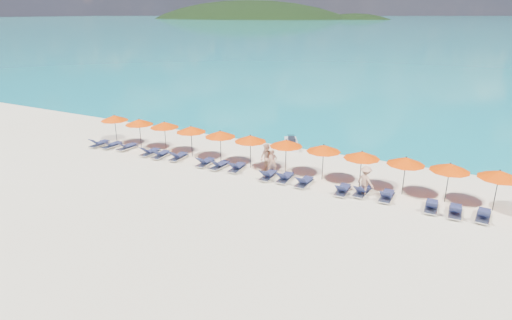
% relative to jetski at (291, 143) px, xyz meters
% --- Properties ---
extents(ground, '(1400.00, 1400.00, 0.00)m').
position_rel_jetski_xyz_m(ground, '(0.58, -9.82, -0.35)').
color(ground, beige).
extents(sea, '(1600.00, 1300.00, 0.01)m').
position_rel_jetski_xyz_m(sea, '(0.58, 650.18, -0.34)').
color(sea, '#1FA9B2').
rests_on(sea, ground).
extents(headland_main, '(374.00, 242.00, 126.50)m').
position_rel_jetski_xyz_m(headland_main, '(-299.42, 530.18, -38.35)').
color(headland_main, black).
rests_on(headland_main, ground).
extents(headland_small, '(162.00, 126.00, 85.50)m').
position_rel_jetski_xyz_m(headland_small, '(-149.42, 550.18, -35.35)').
color(headland_small, black).
rests_on(headland_small, ground).
extents(jetski, '(1.92, 2.50, 0.84)m').
position_rel_jetski_xyz_m(jetski, '(0.00, 0.00, 0.00)').
color(jetski, silver).
rests_on(jetski, ground).
extents(beachgoer_a, '(0.69, 0.58, 1.61)m').
position_rel_jetski_xyz_m(beachgoer_a, '(1.17, -5.71, 0.46)').
color(beachgoer_a, tan).
rests_on(beachgoer_a, ground).
extents(beachgoer_b, '(1.06, 0.85, 1.91)m').
position_rel_jetski_xyz_m(beachgoer_b, '(0.69, -5.60, 0.61)').
color(beachgoer_b, tan).
rests_on(beachgoer_b, ground).
extents(beachgoer_c, '(1.23, 0.97, 1.73)m').
position_rel_jetski_xyz_m(beachgoer_c, '(7.20, -6.22, 0.52)').
color(beachgoer_c, tan).
rests_on(beachgoer_c, ground).
extents(umbrella_0, '(2.10, 2.10, 2.28)m').
position_rel_jetski_xyz_m(umbrella_0, '(-12.69, -5.27, 1.67)').
color(umbrella_0, black).
rests_on(umbrella_0, ground).
extents(umbrella_1, '(2.10, 2.10, 2.28)m').
position_rel_jetski_xyz_m(umbrella_1, '(-10.12, -5.32, 1.67)').
color(umbrella_1, black).
rests_on(umbrella_1, ground).
extents(umbrella_2, '(2.10, 2.10, 2.28)m').
position_rel_jetski_xyz_m(umbrella_2, '(-7.91, -5.10, 1.67)').
color(umbrella_2, black).
rests_on(umbrella_2, ground).
extents(umbrella_3, '(2.10, 2.10, 2.28)m').
position_rel_jetski_xyz_m(umbrella_3, '(-5.44, -5.22, 1.67)').
color(umbrella_3, black).
rests_on(umbrella_3, ground).
extents(umbrella_4, '(2.10, 2.10, 2.28)m').
position_rel_jetski_xyz_m(umbrella_4, '(-2.98, -5.27, 1.67)').
color(umbrella_4, black).
rests_on(umbrella_4, ground).
extents(umbrella_5, '(2.10, 2.10, 2.28)m').
position_rel_jetski_xyz_m(umbrella_5, '(-0.65, -5.29, 1.67)').
color(umbrella_5, black).
rests_on(umbrella_5, ground).
extents(umbrella_6, '(2.10, 2.10, 2.28)m').
position_rel_jetski_xyz_m(umbrella_6, '(1.83, -5.14, 1.67)').
color(umbrella_6, black).
rests_on(umbrella_6, ground).
extents(umbrella_7, '(2.10, 2.10, 2.28)m').
position_rel_jetski_xyz_m(umbrella_7, '(4.27, -5.05, 1.67)').
color(umbrella_7, black).
rests_on(umbrella_7, ground).
extents(umbrella_8, '(2.10, 2.10, 2.28)m').
position_rel_jetski_xyz_m(umbrella_8, '(6.65, -5.25, 1.67)').
color(umbrella_8, black).
rests_on(umbrella_8, ground).
extents(umbrella_9, '(2.10, 2.10, 2.28)m').
position_rel_jetski_xyz_m(umbrella_9, '(9.07, -5.12, 1.67)').
color(umbrella_9, black).
rests_on(umbrella_9, ground).
extents(umbrella_10, '(2.10, 2.10, 2.28)m').
position_rel_jetski_xyz_m(umbrella_10, '(11.31, -5.08, 1.67)').
color(umbrella_10, black).
rests_on(umbrella_10, ground).
extents(umbrella_11, '(2.10, 2.10, 2.28)m').
position_rel_jetski_xyz_m(umbrella_11, '(13.62, -5.04, 1.67)').
color(umbrella_11, black).
rests_on(umbrella_11, ground).
extents(lounger_0, '(0.64, 1.71, 0.66)m').
position_rel_jetski_xyz_m(lounger_0, '(-13.19, -6.60, -0.11)').
color(lounger_0, silver).
rests_on(lounger_0, ground).
extents(lounger_1, '(0.78, 1.75, 0.66)m').
position_rel_jetski_xyz_m(lounger_1, '(-12.08, -6.42, -0.11)').
color(lounger_1, silver).
rests_on(lounger_1, ground).
extents(lounger_2, '(0.79, 1.76, 0.66)m').
position_rel_jetski_xyz_m(lounger_2, '(-10.74, -6.21, -0.11)').
color(lounger_2, silver).
rests_on(lounger_2, ground).
extents(lounger_3, '(0.70, 1.73, 0.66)m').
position_rel_jetski_xyz_m(lounger_3, '(-8.33, -6.40, -0.11)').
color(lounger_3, silver).
rests_on(lounger_3, ground).
extents(lounger_4, '(0.77, 1.75, 0.66)m').
position_rel_jetski_xyz_m(lounger_4, '(-7.26, -6.47, -0.11)').
color(lounger_4, silver).
rests_on(lounger_4, ground).
extents(lounger_5, '(0.73, 1.74, 0.66)m').
position_rel_jetski_xyz_m(lounger_5, '(-5.88, -6.25, -0.11)').
color(lounger_5, silver).
rests_on(lounger_5, ground).
extents(lounger_6, '(0.67, 1.72, 0.66)m').
position_rel_jetski_xyz_m(lounger_6, '(-3.54, -6.36, -0.11)').
color(lounger_6, silver).
rests_on(lounger_6, ground).
extents(lounger_7, '(0.74, 1.74, 0.66)m').
position_rel_jetski_xyz_m(lounger_7, '(-2.39, -6.37, -0.11)').
color(lounger_7, silver).
rests_on(lounger_7, ground).
extents(lounger_8, '(0.77, 1.75, 0.66)m').
position_rel_jetski_xyz_m(lounger_8, '(-1.15, -6.21, -0.11)').
color(lounger_8, silver).
rests_on(lounger_8, ground).
extents(lounger_9, '(0.68, 1.72, 0.66)m').
position_rel_jetski_xyz_m(lounger_9, '(1.29, -6.53, -0.11)').
color(lounger_9, silver).
rests_on(lounger_9, ground).
extents(lounger_10, '(0.68, 1.72, 0.66)m').
position_rel_jetski_xyz_m(lounger_10, '(2.37, -6.39, -0.11)').
color(lounger_10, silver).
rests_on(lounger_10, ground).
extents(lounger_11, '(0.68, 1.72, 0.66)m').
position_rel_jetski_xyz_m(lounger_11, '(3.67, -6.50, -0.11)').
color(lounger_11, silver).
rests_on(lounger_11, ground).
extents(lounger_12, '(0.69, 1.73, 0.66)m').
position_rel_jetski_xyz_m(lounger_12, '(6.05, -6.59, -0.11)').
color(lounger_12, silver).
rests_on(lounger_12, ground).
extents(lounger_13, '(0.75, 1.74, 0.66)m').
position_rel_jetski_xyz_m(lounger_13, '(7.08, -6.25, -0.11)').
color(lounger_13, silver).
rests_on(lounger_13, ground).
extents(lounger_14, '(0.63, 1.71, 0.66)m').
position_rel_jetski_xyz_m(lounger_14, '(8.45, -6.27, -0.11)').
color(lounger_14, silver).
rests_on(lounger_14, ground).
extents(lounger_15, '(0.70, 1.73, 0.66)m').
position_rel_jetski_xyz_m(lounger_15, '(10.79, -6.53, -0.11)').
color(lounger_15, silver).
rests_on(lounger_15, ground).
extents(lounger_16, '(0.68, 1.72, 0.66)m').
position_rel_jetski_xyz_m(lounger_16, '(11.94, -6.58, -0.11)').
color(lounger_16, silver).
rests_on(lounger_16, ground).
extents(lounger_17, '(0.72, 1.74, 0.66)m').
position_rel_jetski_xyz_m(lounger_17, '(13.21, -6.43, -0.11)').
color(lounger_17, silver).
rests_on(lounger_17, ground).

